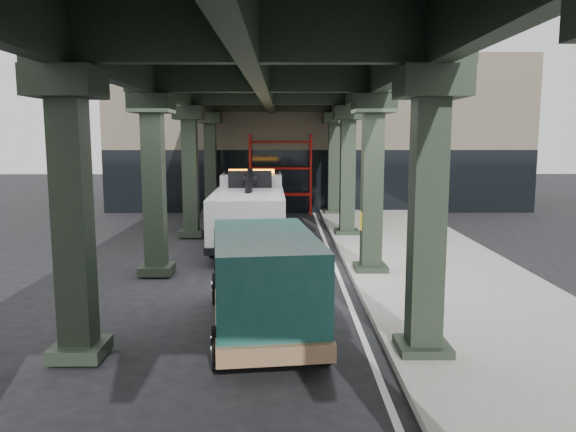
{
  "coord_description": "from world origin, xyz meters",
  "views": [
    {
      "loc": [
        0.17,
        -13.4,
        3.87
      ],
      "look_at": [
        0.28,
        1.89,
        1.7
      ],
      "focal_mm": 35.0,
      "sensor_mm": 36.0,
      "label": 1
    }
  ],
  "objects": [
    {
      "name": "tow_truck",
      "position": [
        -1.06,
        6.79,
        1.33
      ],
      "size": [
        2.67,
        8.41,
        2.74
      ],
      "rotation": [
        0.0,
        0.0,
        0.02
      ],
      "color": "black",
      "rests_on": "ground"
    },
    {
      "name": "viaduct",
      "position": [
        -0.4,
        2.0,
        5.46
      ],
      "size": [
        7.4,
        32.0,
        6.4
      ],
      "color": "black",
      "rests_on": "ground"
    },
    {
      "name": "scaffolding",
      "position": [
        0.0,
        14.64,
        2.11
      ],
      "size": [
        3.08,
        0.88,
        4.0
      ],
      "color": "red",
      "rests_on": "ground"
    },
    {
      "name": "sidewalk",
      "position": [
        4.5,
        2.0,
        0.07
      ],
      "size": [
        5.0,
        40.0,
        0.15
      ],
      "primitive_type": "cube",
      "color": "gray",
      "rests_on": "ground"
    },
    {
      "name": "building",
      "position": [
        2.0,
        20.0,
        4.0
      ],
      "size": [
        22.0,
        10.0,
        8.0
      ],
      "primitive_type": "cube",
      "color": "#C6B793",
      "rests_on": "ground"
    },
    {
      "name": "ground",
      "position": [
        0.0,
        0.0,
        0.0
      ],
      "size": [
        90.0,
        90.0,
        0.0
      ],
      "primitive_type": "plane",
      "color": "black",
      "rests_on": "ground"
    },
    {
      "name": "towed_van",
      "position": [
        -0.24,
        -2.72,
        1.1
      ],
      "size": [
        2.55,
        5.25,
        2.05
      ],
      "rotation": [
        0.0,
        0.0,
        0.12
      ],
      "color": "#12403B",
      "rests_on": "ground"
    },
    {
      "name": "lane_stripe",
      "position": [
        1.7,
        2.0,
        0.01
      ],
      "size": [
        0.12,
        38.0,
        0.01
      ],
      "primitive_type": "cube",
      "color": "silver",
      "rests_on": "ground"
    }
  ]
}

